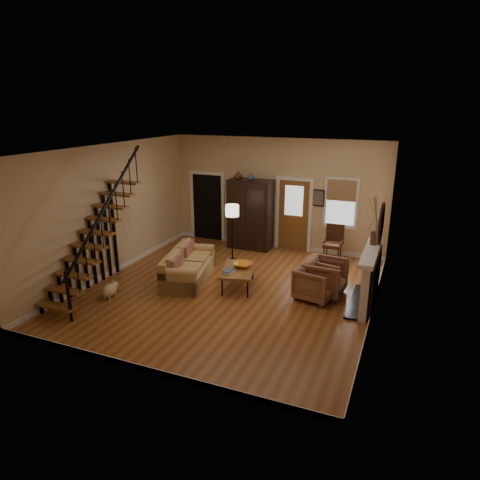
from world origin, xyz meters
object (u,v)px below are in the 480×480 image
at_px(coffee_table, 238,278).
at_px(armchair_left, 316,283).
at_px(sofa, 189,266).
at_px(floor_lamp, 232,234).
at_px(armoire, 250,214).
at_px(side_chair, 333,243).
at_px(armchair_right, 325,277).

bearing_deg(coffee_table, armchair_left, 2.51).
bearing_deg(sofa, floor_lamp, 61.69).
xyz_separation_m(armoire, side_chair, (2.55, -0.20, -0.54)).
bearing_deg(sofa, coffee_table, -9.92).
relative_size(coffee_table, side_chair, 1.23).
distance_m(armchair_left, side_chair, 2.63).
height_order(armoire, floor_lamp, armoire).
bearing_deg(armchair_left, armchair_right, -9.05).
bearing_deg(side_chair, sofa, -137.65).
bearing_deg(armchair_right, side_chair, 10.29).
height_order(armoire, sofa, armoire).
bearing_deg(sofa, armchair_right, -4.36).
bearing_deg(side_chair, armoire, 175.52).
bearing_deg(armoire, armchair_left, -46.56).
relative_size(armoire, coffee_table, 1.67).
bearing_deg(armchair_right, armoire, 52.48).
bearing_deg(coffee_table, side_chair, 57.30).
bearing_deg(floor_lamp, sofa, -105.37).
bearing_deg(armoire, floor_lamp, -91.36).
relative_size(floor_lamp, side_chair, 1.58).
xyz_separation_m(sofa, floor_lamp, (0.46, 1.67, 0.43)).
xyz_separation_m(armchair_left, side_chair, (-0.12, 2.62, 0.13)).
bearing_deg(armchair_left, side_chair, 14.68).
relative_size(armoire, armchair_right, 2.29).
xyz_separation_m(coffee_table, armchair_right, (1.99, 0.43, 0.18)).
bearing_deg(armoire, side_chair, -4.48).
bearing_deg(armchair_right, coffee_table, 106.05).
bearing_deg(coffee_table, sofa, -176.98).
distance_m(sofa, side_chair, 4.12).
relative_size(armchair_left, side_chair, 0.82).
xyz_separation_m(armoire, armchair_left, (2.67, -2.82, -0.67)).
distance_m(sofa, armchair_right, 3.33).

